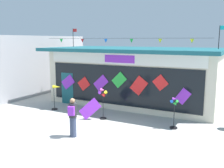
% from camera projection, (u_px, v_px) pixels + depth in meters
% --- Properties ---
extents(ground_plane, '(80.00, 80.00, 0.00)m').
position_uv_depth(ground_plane, '(86.00, 133.00, 11.51)').
color(ground_plane, '#ADAAA5').
extents(kite_shop_building, '(10.73, 5.67, 4.87)m').
position_uv_depth(kite_shop_building, '(135.00, 75.00, 16.79)').
color(kite_shop_building, beige).
rests_on(kite_shop_building, ground_plane).
extents(wind_spinner_far_left, '(0.67, 0.35, 1.48)m').
position_uv_depth(wind_spinner_far_left, '(56.00, 94.00, 15.12)').
color(wind_spinner_far_left, black).
rests_on(wind_spinner_far_left, ground_plane).
extents(wind_spinner_left, '(0.44, 0.34, 1.64)m').
position_uv_depth(wind_spinner_left, '(103.00, 98.00, 13.32)').
color(wind_spinner_left, black).
rests_on(wind_spinner_left, ground_plane).
extents(wind_spinner_center_left, '(0.36, 0.36, 1.49)m').
position_uv_depth(wind_spinner_center_left, '(174.00, 110.00, 11.92)').
color(wind_spinner_center_left, black).
rests_on(wind_spinner_center_left, ground_plane).
extents(person_near_camera, '(0.38, 0.48, 1.68)m').
position_uv_depth(person_near_camera, '(73.00, 117.00, 10.90)').
color(person_near_camera, '#333D56').
rests_on(person_near_camera, ground_plane).
extents(display_kite_on_ground, '(1.15, 0.39, 1.15)m').
position_uv_depth(display_kite_on_ground, '(90.00, 109.00, 13.32)').
color(display_kite_on_ground, purple).
rests_on(display_kite_on_ground, ground_plane).
extents(neighbour_building, '(7.29, 9.84, 4.37)m').
position_uv_depth(neighbour_building, '(13.00, 63.00, 21.37)').
color(neighbour_building, '#99999E').
rests_on(neighbour_building, ground_plane).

